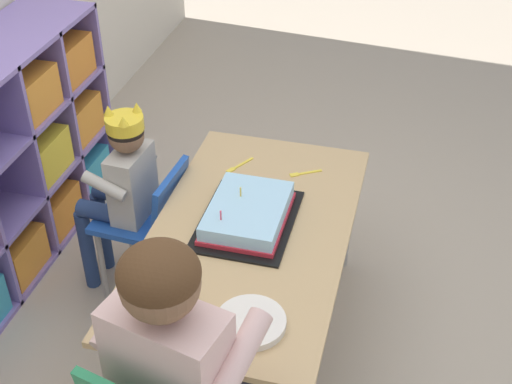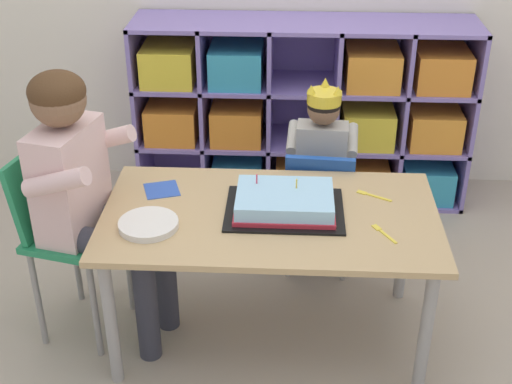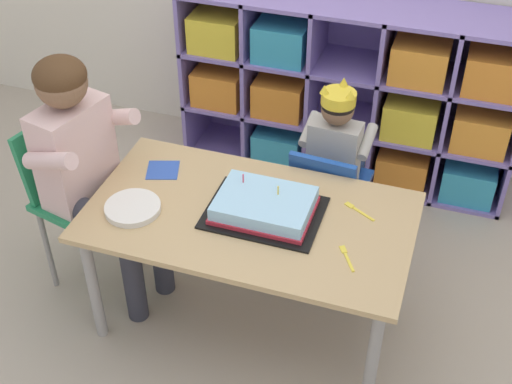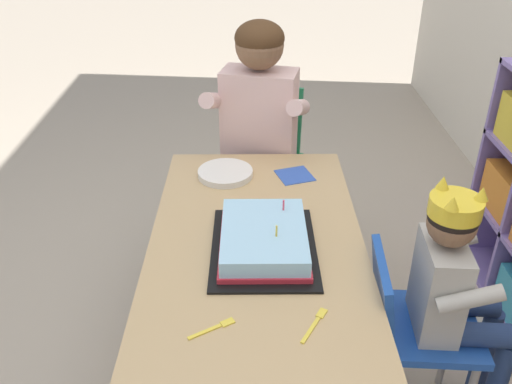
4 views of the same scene
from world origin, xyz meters
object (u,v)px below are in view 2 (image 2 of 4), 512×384
Objects in this scene: classroom_chair_blue at (319,194)px; fork_near_child_seat at (383,233)px; paper_plate_stack at (148,224)px; fork_beside_plate_stack at (372,195)px; adult_helper_seated at (85,182)px; activity_table at (270,228)px; birthday_cake_on_tray at (285,203)px; child_with_crown at (322,150)px; classroom_chair_adult_side at (63,224)px.

classroom_chair_blue is 5.14× the size of fork_near_child_seat.
fork_beside_plate_stack is at bearing 18.25° from paper_plate_stack.
adult_helper_seated reaches higher than fork_near_child_seat.
activity_table is 2.85× the size of birthday_cake_on_tray.
birthday_cake_on_tray is 0.35m from fork_beside_plate_stack.
classroom_chair_blue reaches higher than fork_beside_plate_stack.
fork_near_child_seat is at bearing -21.14° from birthday_cake_on_tray.
classroom_chair_blue is 0.71× the size of child_with_crown.
child_with_crown reaches higher than classroom_chair_adult_side.
adult_helper_seated is 0.71m from birthday_cake_on_tray.
classroom_chair_blue is 0.57× the size of adult_helper_seated.
birthday_cake_on_tray is at bearing -77.29° from classroom_chair_adult_side.
activity_table is 0.60m from child_with_crown.
birthday_cake_on_tray is 3.56× the size of fork_near_child_seat.
child_with_crown is at bearing 47.70° from paper_plate_stack.
activity_table is at bearing -78.93° from classroom_chair_adult_side.
birthday_cake_on_tray is at bearing 23.14° from activity_table.
fork_beside_plate_stack is (0.32, 0.12, -0.03)m from birthday_cake_on_tray.
fork_beside_plate_stack is at bearing 21.08° from birthday_cake_on_tray.
fork_beside_plate_stack is at bearing -68.77° from adult_helper_seated.
adult_helper_seated is at bearing -90.00° from classroom_chair_adult_side.
classroom_chair_blue is 0.19m from child_with_crown.
fork_near_child_seat is at bearing -15.71° from activity_table.
classroom_chair_adult_side is 1.79× the size of birthday_cake_on_tray.
birthday_cake_on_tray is 2.04× the size of paper_plate_stack.
classroom_chair_blue is 0.40m from fork_beside_plate_stack.
birthday_cake_on_tray is (0.82, -0.01, 0.12)m from classroom_chair_adult_side.
activity_table is 0.11m from birthday_cake_on_tray.
fork_near_child_seat is at bearing 112.71° from classroom_chair_blue.
paper_plate_stack is 1.75× the size of fork_near_child_seat.
activity_table is 10.14× the size of fork_near_child_seat.
birthday_cake_on_tray reaches higher than paper_plate_stack.
paper_plate_stack is (-0.46, -0.13, -0.02)m from birthday_cake_on_tray.
fork_beside_plate_stack is at bearing 123.56° from classroom_chair_blue.
adult_helper_seated is (-0.84, -0.46, 0.28)m from classroom_chair_blue.
child_with_crown is at bearing 74.50° from birthday_cake_on_tray.
activity_table is 0.77m from classroom_chair_adult_side.
paper_plate_stack is 0.83m from fork_beside_plate_stack.
adult_helper_seated is (0.11, -0.03, 0.20)m from classroom_chair_adult_side.
child_with_crown is at bearing 165.10° from fork_near_child_seat.
paper_plate_stack reaches higher than fork_beside_plate_stack.
adult_helper_seated reaches higher than paper_plate_stack.
birthday_cake_on_tray reaches higher than activity_table.
activity_table is 1.13× the size of adult_helper_seated.
activity_table is at bearing -128.96° from fork_beside_plate_stack.
classroom_chair_adult_side is at bearing 157.74° from paper_plate_stack.
classroom_chair_adult_side is at bearing -144.55° from fork_beside_plate_stack.
adult_helper_seated is 2.53× the size of birthday_cake_on_tray.
adult_helper_seated is at bearing 179.70° from activity_table.
classroom_chair_adult_side is 3.64× the size of paper_plate_stack.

